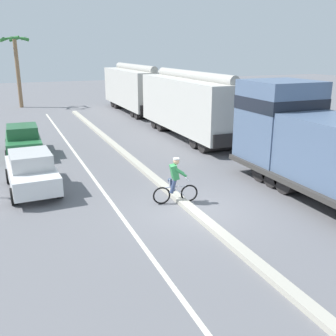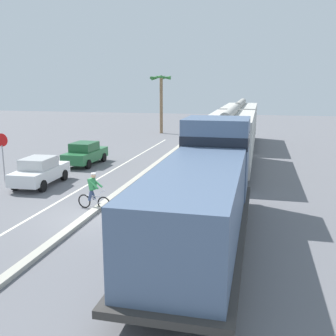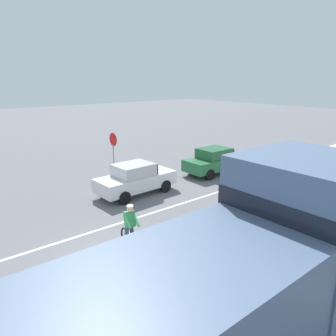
{
  "view_description": "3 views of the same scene",
  "coord_description": "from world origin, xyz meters",
  "views": [
    {
      "loc": [
        -5.64,
        -11.56,
        5.47
      ],
      "look_at": [
        -0.38,
        1.13,
        1.29
      ],
      "focal_mm": 42.0,
      "sensor_mm": 36.0,
      "label": 1
    },
    {
      "loc": [
        7.06,
        -15.21,
        5.67
      ],
      "look_at": [
        3.18,
        1.34,
        2.01
      ],
      "focal_mm": 42.0,
      "sensor_mm": 36.0,
      "label": 2
    },
    {
      "loc": [
        8.53,
        -4.63,
        5.86
      ],
      "look_at": [
        -4.3,
        5.89,
        1.25
      ],
      "focal_mm": 35.0,
      "sensor_mm": 36.0,
      "label": 3
    }
  ],
  "objects": [
    {
      "name": "ground_plane",
      "position": [
        0.0,
        0.0,
        0.0
      ],
      "size": [
        120.0,
        120.0,
        0.0
      ],
      "primitive_type": "plane",
      "color": "slate"
    },
    {
      "name": "hopper_car_middle",
      "position": [
        5.22,
        22.34,
        2.08
      ],
      "size": [
        2.9,
        10.6,
        4.18
      ],
      "color": "#BBB8B0",
      "rests_on": "ground"
    },
    {
      "name": "stop_sign",
      "position": [
        -7.39,
        4.44,
        2.02
      ],
      "size": [
        0.76,
        0.08,
        2.88
      ],
      "color": "gray",
      "rests_on": "ground"
    },
    {
      "name": "hopper_car_lead",
      "position": [
        5.22,
        10.74,
        2.08
      ],
      "size": [
        2.9,
        10.6,
        4.18
      ],
      "color": "beige",
      "rests_on": "ground"
    },
    {
      "name": "parked_car_green",
      "position": [
        -4.96,
        10.26,
        0.82
      ],
      "size": [
        1.89,
        4.23,
        1.62
      ],
      "color": "#286B3D",
      "rests_on": "ground"
    },
    {
      "name": "median_curb",
      "position": [
        0.0,
        6.0,
        0.08
      ],
      "size": [
        0.36,
        36.0,
        0.16
      ],
      "primitive_type": "cube",
      "color": "#B2AD9E",
      "rests_on": "ground"
    },
    {
      "name": "cyclist",
      "position": [
        -0.22,
        0.86,
        0.82
      ],
      "size": [
        1.7,
        0.52,
        1.71
      ],
      "color": "black",
      "rests_on": "ground"
    },
    {
      "name": "parked_car_white",
      "position": [
        -4.97,
        4.27,
        0.82
      ],
      "size": [
        1.97,
        4.27,
        1.62
      ],
      "color": "silver",
      "rests_on": "ground"
    },
    {
      "name": "locomotive",
      "position": [
        5.22,
        -1.41,
        1.8
      ],
      "size": [
        3.1,
        11.61,
        4.2
      ],
      "color": "slate",
      "rests_on": "ground"
    },
    {
      "name": "palm_tree_near",
      "position": [
        -4.18,
        29.33,
        5.02
      ],
      "size": [
        2.64,
        2.75,
        6.76
      ],
      "color": "#846647",
      "rests_on": "ground"
    },
    {
      "name": "lane_stripe",
      "position": [
        -2.4,
        6.0,
        0.0
      ],
      "size": [
        0.14,
        36.0,
        0.01
      ],
      "primitive_type": "cube",
      "color": "silver",
      "rests_on": "ground"
    }
  ]
}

